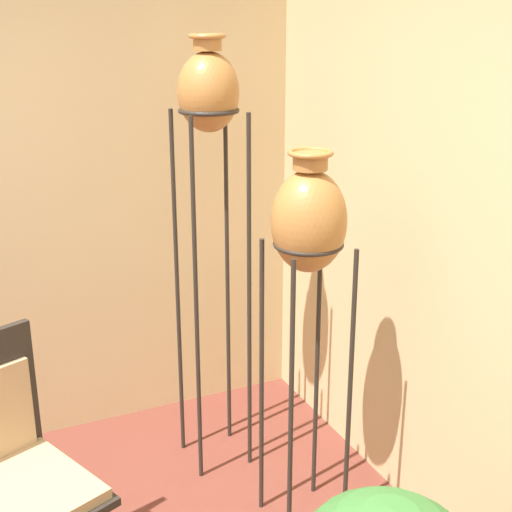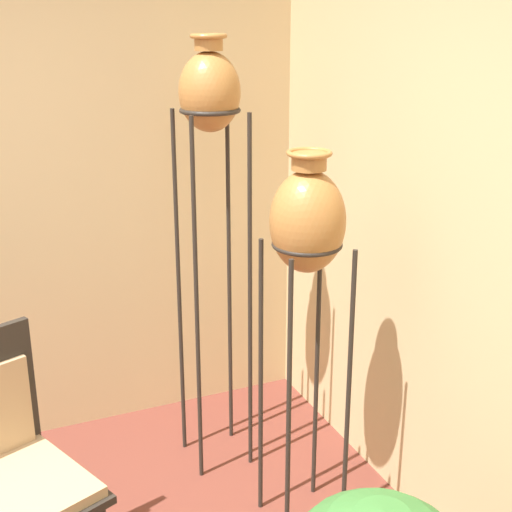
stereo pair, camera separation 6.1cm
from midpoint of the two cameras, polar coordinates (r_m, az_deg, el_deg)
vase_stand_tall at (r=3.13m, az=-3.13°, el=11.47°), size 0.28×0.28×2.04m
vase_stand_medium at (r=2.75m, az=4.77°, el=2.15°), size 0.30×0.30×1.64m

